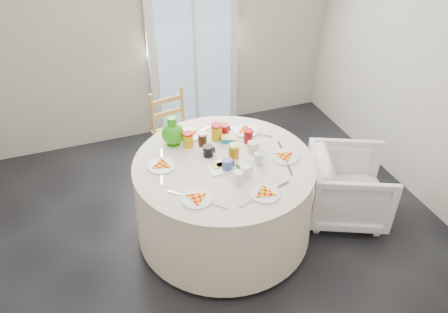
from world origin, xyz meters
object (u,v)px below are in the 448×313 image
object	(u,v)px
wooden_chair	(175,130)
green_pitcher	(173,131)
table	(224,198)
armchair	(350,180)

from	to	relation	value
wooden_chair	green_pitcher	size ratio (longest dim) A/B	3.53
table	green_pitcher	world-z (taller)	green_pitcher
wooden_chair	armchair	world-z (taller)	wooden_chair
armchair	green_pitcher	size ratio (longest dim) A/B	2.86
table	wooden_chair	world-z (taller)	wooden_chair
green_pitcher	table	bearing A→B (deg)	-61.51
table	armchair	xyz separation A→B (m)	(1.11, -0.16, 0.02)
wooden_chair	green_pitcher	distance (m)	0.77
armchair	green_pitcher	xyz separation A→B (m)	(-1.41, 0.55, 0.48)
table	armchair	world-z (taller)	table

